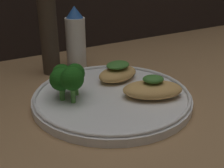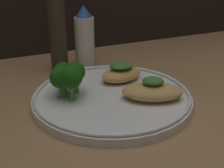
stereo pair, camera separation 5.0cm
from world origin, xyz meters
TOP-DOWN VIEW (x-y plane):
  - ground_plane at (0.00, 0.00)cm, footprint 180.00×180.00cm
  - plate at (0.00, 0.00)cm, footprint 28.77×28.77cm
  - grilled_meat_front at (5.65, -4.57)cm, footprint 12.30×10.24cm
  - grilled_meat_middle at (4.43, 5.08)cm, footprint 9.77×7.32cm
  - broccoli_bunch at (-7.38, 2.55)cm, footprint 6.61×7.88cm
  - sauce_bottle at (1.94, 19.46)cm, footprint 4.57×4.57cm
  - pepper_grinder at (-4.37, 19.46)cm, footprint 3.92×3.92cm

SIDE VIEW (x-z plane):
  - ground_plane at x=0.00cm, z-range -1.00..0.00cm
  - plate at x=0.00cm, z-range -0.01..1.99cm
  - grilled_meat_front at x=5.65cm, z-range 0.90..4.91cm
  - grilled_meat_middle at x=4.43cm, z-range 1.09..4.96cm
  - broccoli_bunch at x=-7.38cm, z-range 2.21..8.56cm
  - sauce_bottle at x=1.94cm, z-range -0.31..14.26cm
  - pepper_grinder at x=-4.37cm, z-range -0.69..18.60cm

